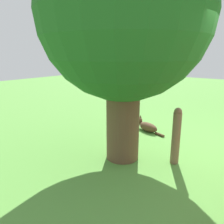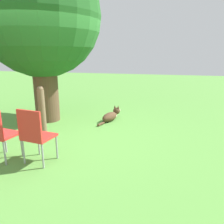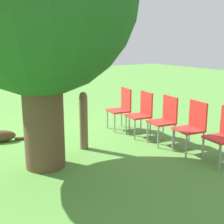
# 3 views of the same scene
# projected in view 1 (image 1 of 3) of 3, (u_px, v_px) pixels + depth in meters

# --- Properties ---
(ground_plane) EXTENTS (30.00, 30.00, 0.00)m
(ground_plane) POSITION_uv_depth(u_px,v_px,m) (175.00, 150.00, 4.64)
(ground_plane) COLOR #56933D
(oak_tree) EXTENTS (2.93, 2.93, 4.08)m
(oak_tree) POSITION_uv_depth(u_px,v_px,m) (124.00, 17.00, 3.65)
(oak_tree) COLOR brown
(oak_tree) RESTS_ON ground_plane
(dog) EXTENTS (1.03, 0.43, 0.36)m
(dog) POSITION_uv_depth(u_px,v_px,m) (146.00, 126.00, 5.78)
(dog) COLOR #513823
(dog) RESTS_ON ground_plane
(fence_post) EXTENTS (0.15, 0.15, 1.06)m
(fence_post) POSITION_uv_depth(u_px,v_px,m) (176.00, 136.00, 3.96)
(fence_post) COLOR brown
(fence_post) RESTS_ON ground_plane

